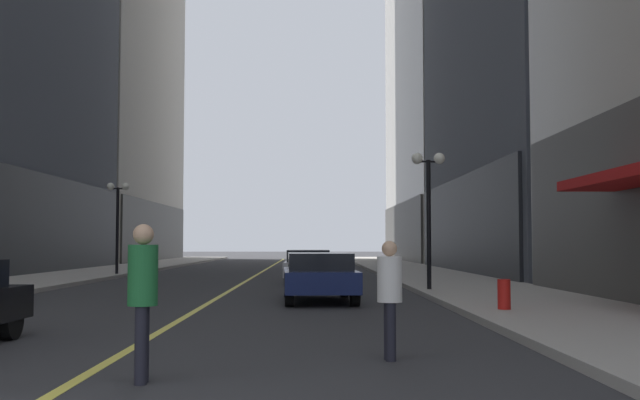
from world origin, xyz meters
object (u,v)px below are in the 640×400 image
(street_lamp_left_far, at_px, (118,208))
(pedestrian_in_green_parka, at_px, (143,289))
(car_silver, at_px, (308,265))
(street_lamp_right_mid, at_px, (428,190))
(car_navy, at_px, (319,275))
(pedestrian_in_white_shirt, at_px, (390,291))
(traffic_light_near_right, at_px, (594,13))
(fire_hydrant_right, at_px, (504,298))

(street_lamp_left_far, bearing_deg, pedestrian_in_green_parka, -74.93)
(car_silver, bearing_deg, street_lamp_right_mid, -57.57)
(car_silver, bearing_deg, car_navy, -87.93)
(pedestrian_in_white_shirt, xyz_separation_m, street_lamp_right_mid, (2.63, 13.19, 2.32))
(traffic_light_near_right, xyz_separation_m, fire_hydrant_right, (1.55, 9.42, -3.34))
(car_navy, distance_m, traffic_light_near_right, 14.04)
(pedestrian_in_green_parka, bearing_deg, street_lamp_left_far, 105.07)
(car_silver, xyz_separation_m, pedestrian_in_white_shirt, (1.18, -19.17, 0.22))
(pedestrian_in_green_parka, xyz_separation_m, pedestrian_in_white_shirt, (2.99, 1.64, -0.12))
(pedestrian_in_green_parka, bearing_deg, traffic_light_near_right, -20.66)
(traffic_light_near_right, distance_m, street_lamp_right_mid, 16.59)
(pedestrian_in_green_parka, height_order, fire_hydrant_right, pedestrian_in_green_parka)
(car_navy, relative_size, car_silver, 0.99)
(car_navy, xyz_separation_m, car_silver, (-0.33, 9.04, -0.00))
(car_silver, xyz_separation_m, fire_hydrant_right, (4.30, -13.11, -0.32))
(car_navy, height_order, street_lamp_left_far, street_lamp_left_far)
(pedestrian_in_white_shirt, bearing_deg, car_navy, 94.79)
(car_silver, height_order, street_lamp_right_mid, street_lamp_right_mid)
(car_navy, relative_size, traffic_light_near_right, 0.82)
(street_lamp_left_far, relative_size, street_lamp_right_mid, 1.00)
(car_navy, height_order, pedestrian_in_white_shirt, pedestrian_in_white_shirt)
(street_lamp_left_far, height_order, fire_hydrant_right, street_lamp_left_far)
(car_silver, bearing_deg, traffic_light_near_right, -83.04)
(car_navy, bearing_deg, traffic_light_near_right, -79.81)
(pedestrian_in_green_parka, distance_m, fire_hydrant_right, 9.85)
(pedestrian_in_green_parka, relative_size, street_lamp_right_mid, 0.41)
(car_silver, bearing_deg, pedestrian_in_white_shirt, -86.49)
(fire_hydrant_right, bearing_deg, pedestrian_in_green_parka, -128.44)
(pedestrian_in_green_parka, xyz_separation_m, fire_hydrant_right, (6.11, 7.70, -0.66))
(car_silver, distance_m, street_lamp_right_mid, 7.53)
(car_navy, relative_size, street_lamp_left_far, 1.04)
(street_lamp_left_far, distance_m, fire_hydrant_right, 23.36)
(car_silver, relative_size, pedestrian_in_green_parka, 2.59)
(car_navy, bearing_deg, street_lamp_right_mid, 41.30)
(car_silver, relative_size, street_lamp_right_mid, 1.05)
(pedestrian_in_green_parka, distance_m, traffic_light_near_right, 5.57)
(street_lamp_right_mid, bearing_deg, car_silver, 122.43)
(street_lamp_right_mid, bearing_deg, pedestrian_in_white_shirt, -101.26)
(car_silver, xyz_separation_m, pedestrian_in_green_parka, (-1.81, -20.81, 0.34))
(traffic_light_near_right, relative_size, street_lamp_left_far, 1.28)
(pedestrian_in_green_parka, distance_m, street_lamp_right_mid, 16.01)
(street_lamp_left_far, bearing_deg, pedestrian_in_white_shirt, -67.90)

